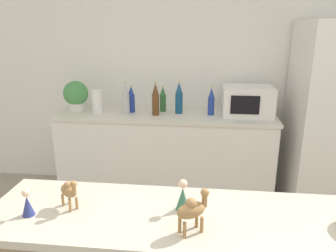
{
  "coord_description": "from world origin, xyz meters",
  "views": [
    {
      "loc": [
        0.11,
        -0.76,
        1.77
      ],
      "look_at": [
        -0.13,
        1.41,
        1.09
      ],
      "focal_mm": 35.0,
      "sensor_mm": 36.0,
      "label": 1
    }
  ],
  "objects": [
    {
      "name": "wall_back",
      "position": [
        0.0,
        2.73,
        1.27
      ],
      "size": [
        8.0,
        0.06,
        2.55
      ],
      "color": "white",
      "rests_on": "ground_plane"
    },
    {
      "name": "back_counter",
      "position": [
        -0.27,
        2.4,
        0.46
      ],
      "size": [
        2.18,
        0.63,
        0.92
      ],
      "color": "white",
      "rests_on": "ground_plane"
    },
    {
      "name": "potted_plant",
      "position": [
        -1.19,
        2.39,
        1.08
      ],
      "size": [
        0.25,
        0.25,
        0.31
      ],
      "color": "silver",
      "rests_on": "back_counter"
    },
    {
      "name": "paper_towel_roll",
      "position": [
        -0.95,
        2.34,
        1.03
      ],
      "size": [
        0.11,
        0.11,
        0.23
      ],
      "color": "white",
      "rests_on": "back_counter"
    },
    {
      "name": "microwave",
      "position": [
        0.53,
        2.42,
        1.06
      ],
      "size": [
        0.48,
        0.37,
        0.28
      ],
      "color": "white",
      "rests_on": "back_counter"
    },
    {
      "name": "back_bottle_0",
      "position": [
        -0.65,
        2.31,
        1.07
      ],
      "size": [
        0.07,
        0.07,
        0.32
      ],
      "color": "#B2B7BC",
      "rests_on": "back_counter"
    },
    {
      "name": "back_bottle_1",
      "position": [
        -0.36,
        2.31,
        1.07
      ],
      "size": [
        0.07,
        0.07,
        0.33
      ],
      "color": "brown",
      "rests_on": "back_counter"
    },
    {
      "name": "back_bottle_2",
      "position": [
        -0.14,
        2.4,
        1.07
      ],
      "size": [
        0.07,
        0.07,
        0.32
      ],
      "color": "navy",
      "rests_on": "back_counter"
    },
    {
      "name": "back_bottle_3",
      "position": [
        0.18,
        2.38,
        1.05
      ],
      "size": [
        0.06,
        0.06,
        0.28
      ],
      "color": "navy",
      "rests_on": "back_counter"
    },
    {
      "name": "back_bottle_4",
      "position": [
        -0.31,
        2.46,
        1.04
      ],
      "size": [
        0.06,
        0.06,
        0.26
      ],
      "color": "#2D6033",
      "rests_on": "back_counter"
    },
    {
      "name": "back_bottle_5",
      "position": [
        -0.62,
        2.4,
        1.05
      ],
      "size": [
        0.07,
        0.07,
        0.27
      ],
      "color": "navy",
      "rests_on": "back_counter"
    },
    {
      "name": "camel_figurine",
      "position": [
        -0.45,
        0.44,
        1.09
      ],
      "size": [
        0.11,
        0.1,
        0.15
      ],
      "color": "olive",
      "rests_on": "bar_counter"
    },
    {
      "name": "camel_figurine_second",
      "position": [
        0.08,
        0.32,
        1.1
      ],
      "size": [
        0.13,
        0.12,
        0.17
      ],
      "color": "olive",
      "rests_on": "bar_counter"
    },
    {
      "name": "wise_man_figurine_crimson",
      "position": [
        0.03,
        0.47,
        1.07
      ],
      "size": [
        0.06,
        0.06,
        0.14
      ],
      "color": "#33664C",
      "rests_on": "bar_counter"
    },
    {
      "name": "wise_man_figurine_purple",
      "position": [
        -0.6,
        0.36,
        1.06
      ],
      "size": [
        0.05,
        0.05,
        0.12
      ],
      "color": "navy",
      "rests_on": "bar_counter"
    }
  ]
}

